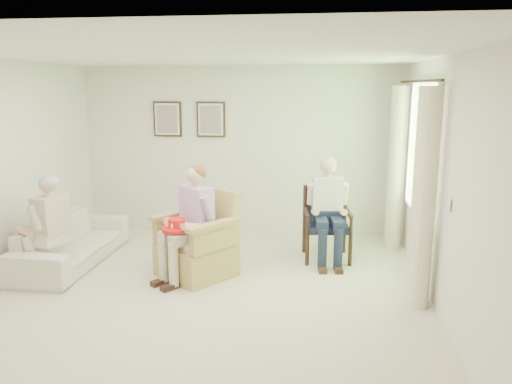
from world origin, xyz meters
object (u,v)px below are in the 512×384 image
Objects in this scene: sofa at (72,242)px; person_sofa at (47,222)px; wicker_armchair at (197,249)px; red_hat at (177,226)px; person_dark at (328,203)px; hatbox at (197,261)px; person_wicker at (193,215)px; wood_armchair at (327,220)px.

person_sofa is (0.00, -0.55, 0.42)m from sofa.
wicker_armchair is 0.49m from red_hat.
hatbox is at bearing -157.02° from person_dark.
person_wicker is 2.28× the size of hatbox.
red_hat is at bearing 105.34° from person_sofa.
wicker_armchair is at bearing 127.17° from person_wicker.
red_hat is (1.58, 0.07, -0.01)m from person_sofa.
person_sofa reaches higher than red_hat.
person_wicker is at bearing 110.12° from person_sofa.
wicker_armchair is at bearing 104.69° from hatbox.
wood_armchair is 2.10m from red_hat.
wicker_armchair is at bearing -96.17° from sofa.
person_wicker is at bearing -52.83° from wicker_armchair.
hatbox is (0.04, -0.17, -0.10)m from wicker_armchair.
red_hat is at bearing -156.83° from person_dark.
sofa is at bearing -167.16° from person_sofa.
person_wicker is at bearing 145.13° from hatbox.
hatbox is (0.04, -0.03, -0.56)m from person_wicker.
wood_armchair reaches higher than red_hat.
person_sofa is at bearing -131.11° from wicker_armchair.
wicker_armchair is at bearing -162.60° from person_dark.
person_sofa is 1.85m from hatbox.
person_dark is at bearing -81.14° from sofa.
red_hat is at bearing -98.64° from person_wicker.
hatbox is (-1.54, -0.87, -0.56)m from person_dark.
person_dark is (3.32, 0.52, 0.50)m from sofa.
person_sofa is at bearing -168.76° from person_dark.
person_dark is at bearing 61.10° from wicker_armchair.
person_dark is at bearing 29.51° from hatbox.
wood_armchair is 1.88m from hatbox.
wicker_armchair is 1.11× the size of wood_armchair.
person_wicker reaches higher than hatbox.
sofa is 1.81m from hatbox.
person_sofa is (-1.73, -0.22, -0.09)m from person_wicker.
person_wicker is 0.56m from hatbox.
wood_armchair is at bearing 83.47° from person_dark.
sofa is 1.47× the size of person_wicker.
sofa is (-1.73, 0.19, -0.04)m from wicker_armchair.
person_sofa reaches higher than wood_armchair.
wicker_armchair is at bearing 61.63° from red_hat.
person_dark is (1.59, 0.71, 0.46)m from wicker_armchair.
person_wicker reaches higher than sofa.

